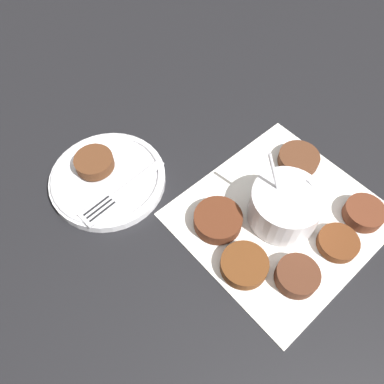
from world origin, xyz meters
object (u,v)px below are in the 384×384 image
(serving_plate, at_px, (108,178))
(fritter_on_plate, at_px, (94,162))
(fork, at_px, (116,197))
(sauce_bowl, at_px, (285,207))

(serving_plate, bearing_deg, fritter_on_plate, 105.03)
(fork, bearing_deg, fritter_on_plate, 89.11)
(serving_plate, height_order, fork, fork)
(fritter_on_plate, xyz_separation_m, fork, (-0.00, -0.07, -0.01))
(serving_plate, height_order, fritter_on_plate, fritter_on_plate)
(serving_plate, xyz_separation_m, fritter_on_plate, (-0.01, 0.02, 0.02))
(serving_plate, xyz_separation_m, fork, (-0.01, -0.05, 0.01))
(sauce_bowl, height_order, fritter_on_plate, sauce_bowl)
(sauce_bowl, relative_size, fork, 0.73)
(sauce_bowl, relative_size, serving_plate, 0.62)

